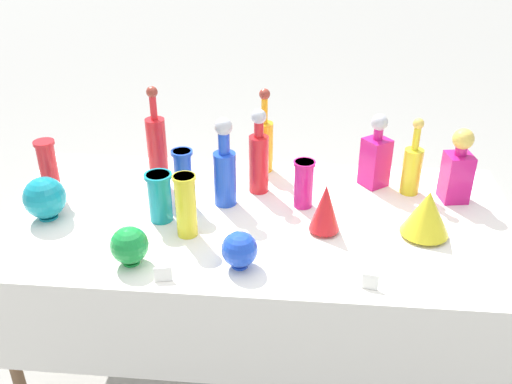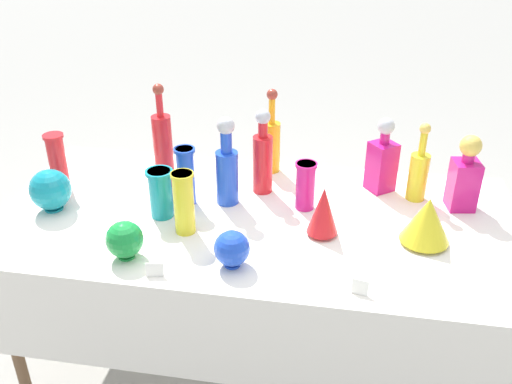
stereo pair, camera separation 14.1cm
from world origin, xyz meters
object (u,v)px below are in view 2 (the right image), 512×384
at_px(slender_vase_4, 161,192).
at_px(round_bowl_1, 50,190).
at_px(tall_bottle_4, 419,172).
at_px(slender_vase_2, 186,174).
at_px(tall_bottle_0, 263,157).
at_px(tall_bottle_1, 163,147).
at_px(tall_bottle_2, 227,168).
at_px(slender_vase_0, 57,160).
at_px(square_decanter_1, 465,176).
at_px(square_decanter_0, 382,160).
at_px(tall_bottle_3, 272,142).
at_px(round_bowl_2, 232,249).
at_px(fluted_vase_0, 323,211).
at_px(slender_vase_1, 305,184).
at_px(fluted_vase_1, 427,220).
at_px(round_bowl_0, 125,240).
at_px(slender_vase_3, 184,201).

relative_size(slender_vase_4, round_bowl_1, 1.15).
relative_size(tall_bottle_4, slender_vase_2, 1.37).
height_order(tall_bottle_0, tall_bottle_1, tall_bottle_1).
relative_size(tall_bottle_2, slender_vase_0, 1.51).
height_order(slender_vase_4, round_bowl_1, slender_vase_4).
relative_size(tall_bottle_1, round_bowl_1, 2.63).
distance_m(tall_bottle_1, square_decanter_1, 1.14).
distance_m(tall_bottle_2, tall_bottle_4, 0.72).
xyz_separation_m(square_decanter_0, round_bowl_1, (-1.20, -0.37, -0.04)).
distance_m(tall_bottle_3, round_bowl_2, 0.69).
bearing_deg(round_bowl_2, fluted_vase_0, 40.50).
bearing_deg(tall_bottle_2, fluted_vase_0, -24.13).
bearing_deg(tall_bottle_1, tall_bottle_2, -19.85).
distance_m(tall_bottle_1, slender_vase_4, 0.25).
distance_m(square_decanter_1, slender_vase_1, 0.58).
bearing_deg(fluted_vase_0, tall_bottle_0, 132.56).
relative_size(fluted_vase_1, round_bowl_1, 1.07).
height_order(fluted_vase_1, round_bowl_1, fluted_vase_1).
bearing_deg(slender_vase_0, round_bowl_0, -43.79).
bearing_deg(round_bowl_2, round_bowl_0, -177.77).
distance_m(tall_bottle_0, slender_vase_0, 0.80).
distance_m(tall_bottle_0, square_decanter_1, 0.75).
bearing_deg(square_decanter_0, tall_bottle_3, 168.43).
relative_size(slender_vase_1, slender_vase_2, 0.81).
bearing_deg(slender_vase_2, tall_bottle_1, 133.82).
bearing_deg(slender_vase_4, tall_bottle_4, 17.39).
relative_size(slender_vase_0, slender_vase_2, 1.00).
distance_m(slender_vase_1, round_bowl_2, 0.45).
height_order(fluted_vase_0, fluted_vase_1, fluted_vase_0).
xyz_separation_m(tall_bottle_4, slender_vase_0, (-1.38, -0.15, 0.01)).
distance_m(slender_vase_0, slender_vase_2, 0.53).
distance_m(tall_bottle_0, round_bowl_0, 0.64).
height_order(fluted_vase_0, round_bowl_0, fluted_vase_0).
relative_size(fluted_vase_0, round_bowl_1, 1.14).
bearing_deg(slender_vase_4, slender_vase_2, 58.22).
bearing_deg(slender_vase_2, tall_bottle_0, 28.26).
distance_m(tall_bottle_0, fluted_vase_1, 0.66).
height_order(square_decanter_1, round_bowl_2, square_decanter_1).
height_order(square_decanter_0, slender_vase_4, square_decanter_0).
bearing_deg(slender_vase_4, slender_vase_3, -38.00).
relative_size(tall_bottle_1, fluted_vase_0, 2.30).
distance_m(slender_vase_1, slender_vase_4, 0.53).
bearing_deg(tall_bottle_3, round_bowl_1, -148.86).
bearing_deg(round_bowl_2, tall_bottle_2, 104.26).
xyz_separation_m(tall_bottle_1, slender_vase_4, (0.06, -0.24, -0.06)).
distance_m(slender_vase_3, slender_vase_4, 0.14).
bearing_deg(slender_vase_3, tall_bottle_1, 118.19).
relative_size(slender_vase_0, round_bowl_1, 1.43).
height_order(tall_bottle_4, fluted_vase_0, tall_bottle_4).
xyz_separation_m(tall_bottle_1, slender_vase_3, (0.17, -0.33, -0.04)).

